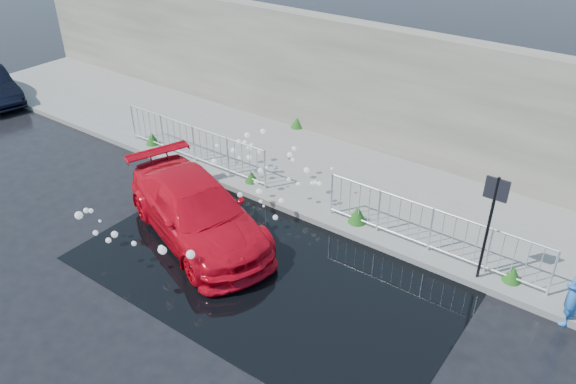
{
  "coord_description": "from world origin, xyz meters",
  "views": [
    {
      "loc": [
        6.3,
        -6.39,
        7.61
      ],
      "look_at": [
        -0.09,
        2.4,
        1.0
      ],
      "focal_mm": 35.0,
      "sensor_mm": 36.0,
      "label": 1
    }
  ],
  "objects": [
    {
      "name": "red_car",
      "position": [
        -1.56,
        0.95,
        0.68
      ],
      "size": [
        5.03,
        3.42,
        1.35
      ],
      "primitive_type": "imported",
      "rotation": [
        0.0,
        0.0,
        1.21
      ],
      "color": "red",
      "rests_on": "ground"
    },
    {
      "name": "retaining_wall",
      "position": [
        0.0,
        7.2,
        1.9
      ],
      "size": [
        30.0,
        0.6,
        3.5
      ],
      "primitive_type": "cube",
      "color": "#605D51",
      "rests_on": "pavement"
    },
    {
      "name": "puddle",
      "position": [
        0.5,
        1.0,
        0.01
      ],
      "size": [
        8.0,
        5.0,
        0.01
      ],
      "primitive_type": "cube",
      "color": "black",
      "rests_on": "ground"
    },
    {
      "name": "sign_post",
      "position": [
        4.2,
        3.1,
        1.72
      ],
      "size": [
        0.45,
        0.06,
        2.5
      ],
      "color": "black",
      "rests_on": "ground"
    },
    {
      "name": "railing_left",
      "position": [
        -4.0,
        3.35,
        0.74
      ],
      "size": [
        5.05,
        0.05,
        1.1
      ],
      "color": "silver",
      "rests_on": "pavement"
    },
    {
      "name": "weeds",
      "position": [
        -0.13,
        4.4,
        0.33
      ],
      "size": [
        12.17,
        3.93,
        0.43
      ],
      "color": "#114112",
      "rests_on": "pavement"
    },
    {
      "name": "water_spray",
      "position": [
        -1.76,
        2.0,
        0.74
      ],
      "size": [
        3.54,
        5.66,
        1.07
      ],
      "color": "white",
      "rests_on": "ground"
    },
    {
      "name": "ground",
      "position": [
        0.0,
        0.0,
        0.0
      ],
      "size": [
        90.0,
        90.0,
        0.0
      ],
      "primitive_type": "plane",
      "color": "black",
      "rests_on": "ground"
    },
    {
      "name": "person",
      "position": [
        5.97,
        3.0,
        0.75
      ],
      "size": [
        0.37,
        0.55,
        1.5
      ],
      "primitive_type": "imported",
      "rotation": [
        0.0,
        0.0,
        -1.58
      ],
      "color": "blue",
      "rests_on": "ground"
    },
    {
      "name": "curb",
      "position": [
        0.0,
        3.0,
        0.08
      ],
      "size": [
        30.0,
        0.25,
        0.16
      ],
      "primitive_type": "cube",
      "color": "slate",
      "rests_on": "ground"
    },
    {
      "name": "railing_right",
      "position": [
        3.0,
        3.35,
        0.74
      ],
      "size": [
        5.05,
        0.05,
        1.1
      ],
      "color": "silver",
      "rests_on": "pavement"
    },
    {
      "name": "pavement",
      "position": [
        0.0,
        5.0,
        0.07
      ],
      "size": [
        30.0,
        4.0,
        0.15
      ],
      "primitive_type": "cube",
      "color": "slate",
      "rests_on": "ground"
    }
  ]
}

